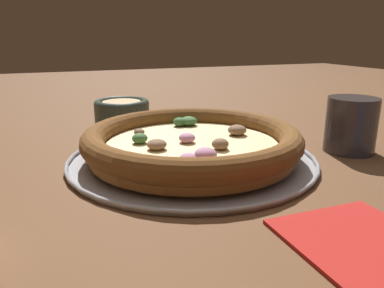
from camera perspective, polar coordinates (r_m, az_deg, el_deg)
name	(u,v)px	position (r m, az deg, el deg)	size (l,w,h in m)	color
ground_plane	(192,161)	(0.55, 0.00, -2.58)	(3.00, 3.00, 0.00)	brown
pizza_tray	(192,158)	(0.55, 0.00, -2.14)	(0.36, 0.36, 0.01)	#9E9EA3
pizza	(192,142)	(0.54, 0.00, 0.38)	(0.32, 0.32, 0.04)	#A86B33
bowl_near	(122,111)	(0.78, -10.62, 4.92)	(0.11, 0.11, 0.05)	#334238
drinking_cup	(351,125)	(0.64, 23.07, 2.69)	(0.08, 0.08, 0.09)	#383333
napkin	(380,252)	(0.36, 26.69, -14.49)	(0.17, 0.13, 0.01)	#B2231E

